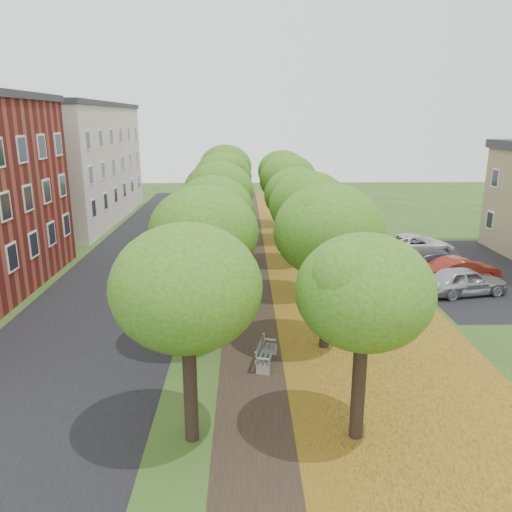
{
  "coord_description": "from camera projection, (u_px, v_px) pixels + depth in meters",
  "views": [
    {
      "loc": [
        -0.64,
        -12.66,
        9.03
      ],
      "look_at": [
        -0.07,
        10.94,
        2.5
      ],
      "focal_mm": 35.0,
      "sensor_mm": 36.0,
      "label": 1
    }
  ],
  "objects": [
    {
      "name": "ground",
      "position": [
        267.0,
        437.0,
        14.63
      ],
      "size": [
        120.0,
        120.0,
        0.0
      ],
      "primitive_type": "plane",
      "color": "#2D4C19",
      "rests_on": "ground"
    },
    {
      "name": "footpath",
      "position": [
        256.0,
        279.0,
        29.08
      ],
      "size": [
        3.2,
        70.0,
        0.01
      ],
      "primitive_type": "cube",
      "color": "black",
      "rests_on": "ground"
    },
    {
      "name": "parking_lot",
      "position": [
        477.0,
        272.0,
        30.35
      ],
      "size": [
        9.0,
        16.0,
        0.01
      ],
      "primitive_type": "cube",
      "color": "black",
      "rests_on": "ground"
    },
    {
      "name": "car_silver",
      "position": [
        465.0,
        281.0,
        26.33
      ],
      "size": [
        4.69,
        2.64,
        1.51
      ],
      "primitive_type": "imported",
      "rotation": [
        0.0,
        0.0,
        1.77
      ],
      "color": "#B2B2B7",
      "rests_on": "ground"
    },
    {
      "name": "tree_row_west",
      "position": [
        216.0,
        201.0,
        27.81
      ],
      "size": [
        4.03,
        34.03,
        6.32
      ],
      "color": "black",
      "rests_on": "ground"
    },
    {
      "name": "leaf_verge",
      "position": [
        341.0,
        278.0,
        29.19
      ],
      "size": [
        7.5,
        70.0,
        0.01
      ],
      "primitive_type": "cube",
      "color": "#A38E1E",
      "rests_on": "ground"
    },
    {
      "name": "bench",
      "position": [
        265.0,
        353.0,
        18.88
      ],
      "size": [
        0.89,
        1.88,
        0.85
      ],
      "rotation": [
        0.0,
        0.0,
        1.36
      ],
      "color": "#262F27",
      "rests_on": "ground"
    },
    {
      "name": "street_asphalt",
      "position": [
        126.0,
        280.0,
        28.91
      ],
      "size": [
        8.0,
        70.0,
        0.01
      ],
      "primitive_type": "cube",
      "color": "black",
      "rests_on": "ground"
    },
    {
      "name": "car_white",
      "position": [
        416.0,
        245.0,
        33.88
      ],
      "size": [
        5.57,
        3.22,
        1.46
      ],
      "primitive_type": "imported",
      "rotation": [
        0.0,
        0.0,
        1.73
      ],
      "color": "silver",
      "rests_on": "ground"
    },
    {
      "name": "building_cream",
      "position": [
        61.0,
        163.0,
        44.64
      ],
      "size": [
        10.3,
        20.3,
        10.4
      ],
      "color": "beige",
      "rests_on": "ground"
    },
    {
      "name": "tree_row_east",
      "position": [
        302.0,
        201.0,
        27.92
      ],
      "size": [
        4.03,
        34.03,
        6.32
      ],
      "color": "black",
      "rests_on": "ground"
    },
    {
      "name": "car_grey",
      "position": [
        440.0,
        263.0,
        29.65
      ],
      "size": [
        5.27,
        2.57,
        1.48
      ],
      "primitive_type": "imported",
      "rotation": [
        0.0,
        0.0,
        1.67
      ],
      "color": "#2F2E33",
      "rests_on": "ground"
    },
    {
      "name": "car_red",
      "position": [
        461.0,
        270.0,
        28.22
      ],
      "size": [
        4.62,
        2.58,
        1.44
      ],
      "primitive_type": "imported",
      "rotation": [
        0.0,
        0.0,
        1.83
      ],
      "color": "maroon",
      "rests_on": "ground"
    }
  ]
}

